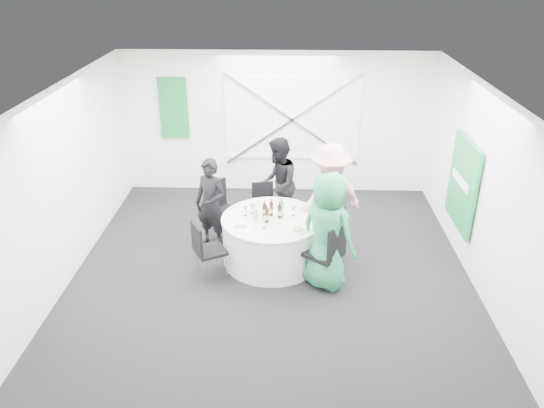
{
  "coord_description": "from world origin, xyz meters",
  "views": [
    {
      "loc": [
        0.24,
        -7.01,
        4.48
      ],
      "look_at": [
        0.0,
        0.2,
        1.0
      ],
      "focal_mm": 35.0,
      "sensor_mm": 36.0,
      "label": 1
    }
  ],
  "objects_px": {
    "person_man_back_left": "(211,204)",
    "person_woman_green": "(327,231)",
    "person_man_back": "(278,184)",
    "clear_water_bottle": "(255,214)",
    "chair_front_right": "(329,250)",
    "green_water_bottle": "(281,209)",
    "chair_back_right": "(333,224)",
    "chair_back": "(263,203)",
    "banquet_table": "(272,240)",
    "chair_back_left": "(221,205)",
    "chair_front_left": "(205,247)",
    "person_woman_pink": "(329,198)"
  },
  "relations": [
    {
      "from": "chair_back_right",
      "to": "green_water_bottle",
      "type": "xyz_separation_m",
      "value": [
        -0.82,
        -0.27,
        0.38
      ]
    },
    {
      "from": "clear_water_bottle",
      "to": "person_man_back",
      "type": "bearing_deg",
      "value": 75.63
    },
    {
      "from": "banquet_table",
      "to": "chair_back",
      "type": "distance_m",
      "value": 1.08
    },
    {
      "from": "chair_back_right",
      "to": "person_man_back",
      "type": "distance_m",
      "value": 1.27
    },
    {
      "from": "chair_back_left",
      "to": "person_man_back",
      "type": "bearing_deg",
      "value": -26.77
    },
    {
      "from": "person_man_back",
      "to": "green_water_bottle",
      "type": "height_order",
      "value": "person_man_back"
    },
    {
      "from": "chair_front_right",
      "to": "person_woman_pink",
      "type": "distance_m",
      "value": 1.14
    },
    {
      "from": "chair_back",
      "to": "chair_front_right",
      "type": "bearing_deg",
      "value": -68.95
    },
    {
      "from": "chair_back_left",
      "to": "person_man_back",
      "type": "height_order",
      "value": "person_man_back"
    },
    {
      "from": "chair_front_right",
      "to": "person_man_back",
      "type": "relative_size",
      "value": 0.62
    },
    {
      "from": "person_man_back_left",
      "to": "clear_water_bottle",
      "type": "distance_m",
      "value": 0.94
    },
    {
      "from": "chair_front_right",
      "to": "person_man_back",
      "type": "distance_m",
      "value": 1.98
    },
    {
      "from": "chair_back_left",
      "to": "person_woman_green",
      "type": "xyz_separation_m",
      "value": [
        1.68,
        -1.4,
        0.29
      ]
    },
    {
      "from": "chair_front_right",
      "to": "clear_water_bottle",
      "type": "height_order",
      "value": "clear_water_bottle"
    },
    {
      "from": "banquet_table",
      "to": "chair_front_right",
      "type": "distance_m",
      "value": 1.09
    },
    {
      "from": "chair_front_left",
      "to": "person_man_back_left",
      "type": "height_order",
      "value": "person_man_back_left"
    },
    {
      "from": "chair_back_left",
      "to": "green_water_bottle",
      "type": "height_order",
      "value": "green_water_bottle"
    },
    {
      "from": "person_woman_green",
      "to": "chair_back",
      "type": "bearing_deg",
      "value": -21.78
    },
    {
      "from": "chair_front_left",
      "to": "person_woman_pink",
      "type": "distance_m",
      "value": 2.14
    },
    {
      "from": "person_man_back_left",
      "to": "person_woman_green",
      "type": "bearing_deg",
      "value": -6.18
    },
    {
      "from": "chair_front_left",
      "to": "person_woman_pink",
      "type": "xyz_separation_m",
      "value": [
        1.87,
        0.97,
        0.36
      ]
    },
    {
      "from": "person_woman_pink",
      "to": "clear_water_bottle",
      "type": "xyz_separation_m",
      "value": [
        -1.15,
        -0.53,
        -0.04
      ]
    },
    {
      "from": "person_man_back",
      "to": "clear_water_bottle",
      "type": "relative_size",
      "value": 6.13
    },
    {
      "from": "chair_front_right",
      "to": "person_man_back_left",
      "type": "bearing_deg",
      "value": -83.42
    },
    {
      "from": "chair_front_right",
      "to": "person_woman_pink",
      "type": "relative_size",
      "value": 0.57
    },
    {
      "from": "chair_front_left",
      "to": "clear_water_bottle",
      "type": "relative_size",
      "value": 3.43
    },
    {
      "from": "banquet_table",
      "to": "green_water_bottle",
      "type": "bearing_deg",
      "value": 17.85
    },
    {
      "from": "chair_back",
      "to": "person_man_back_left",
      "type": "xyz_separation_m",
      "value": [
        -0.82,
        -0.59,
        0.26
      ]
    },
    {
      "from": "person_woman_pink",
      "to": "clear_water_bottle",
      "type": "height_order",
      "value": "person_woman_pink"
    },
    {
      "from": "person_man_back_left",
      "to": "person_woman_pink",
      "type": "height_order",
      "value": "person_woman_pink"
    },
    {
      "from": "chair_back",
      "to": "chair_back_left",
      "type": "xyz_separation_m",
      "value": [
        -0.69,
        -0.28,
        0.09
      ]
    },
    {
      "from": "chair_front_right",
      "to": "chair_back_left",
      "type": "bearing_deg",
      "value": -91.9
    },
    {
      "from": "chair_back_right",
      "to": "clear_water_bottle",
      "type": "relative_size",
      "value": 3.25
    },
    {
      "from": "banquet_table",
      "to": "chair_back_right",
      "type": "bearing_deg",
      "value": 18.02
    },
    {
      "from": "green_water_bottle",
      "to": "clear_water_bottle",
      "type": "bearing_deg",
      "value": -162.62
    },
    {
      "from": "person_man_back",
      "to": "green_water_bottle",
      "type": "bearing_deg",
      "value": 7.24
    },
    {
      "from": "chair_front_right",
      "to": "person_man_back",
      "type": "height_order",
      "value": "person_man_back"
    },
    {
      "from": "chair_back_right",
      "to": "clear_water_bottle",
      "type": "height_order",
      "value": "clear_water_bottle"
    },
    {
      "from": "chair_front_right",
      "to": "person_woman_green",
      "type": "height_order",
      "value": "person_woman_green"
    },
    {
      "from": "chair_back_left",
      "to": "chair_front_left",
      "type": "relative_size",
      "value": 1.08
    },
    {
      "from": "person_man_back",
      "to": "person_woman_green",
      "type": "relative_size",
      "value": 0.93
    },
    {
      "from": "chair_back",
      "to": "person_man_back",
      "type": "xyz_separation_m",
      "value": [
        0.25,
        0.1,
        0.32
      ]
    },
    {
      "from": "chair_back_right",
      "to": "banquet_table",
      "type": "bearing_deg",
      "value": -90.0
    },
    {
      "from": "banquet_table",
      "to": "chair_front_left",
      "type": "relative_size",
      "value": 1.7
    },
    {
      "from": "chair_back",
      "to": "person_woman_pink",
      "type": "distance_m",
      "value": 1.31
    },
    {
      "from": "chair_front_left",
      "to": "banquet_table",
      "type": "bearing_deg",
      "value": -90.0
    },
    {
      "from": "banquet_table",
      "to": "chair_front_right",
      "type": "height_order",
      "value": "chair_front_right"
    },
    {
      "from": "person_woman_green",
      "to": "clear_water_bottle",
      "type": "bearing_deg",
      "value": 10.36
    },
    {
      "from": "person_man_back_left",
      "to": "clear_water_bottle",
      "type": "height_order",
      "value": "person_man_back_left"
    },
    {
      "from": "green_water_bottle",
      "to": "chair_front_right",
      "type": "bearing_deg",
      "value": -44.96
    }
  ]
}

